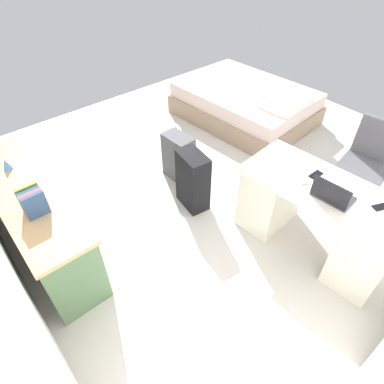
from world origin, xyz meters
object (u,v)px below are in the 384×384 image
object	(u,v)px
desk	(316,217)
cell_phone_near_laptop	(381,207)
credenza	(37,220)
bed	(246,104)
cell_phone_by_mouse	(316,175)
suitcase_spare_grey	(178,157)
laptop	(332,195)
figurine_small	(6,165)
suitcase_black	(193,181)
office_chair	(363,169)
computer_mouse	(305,181)

from	to	relation	value
desk	cell_phone_near_laptop	world-z (taller)	cell_phone_near_laptop
desk	credenza	distance (m)	2.56
bed	cell_phone_by_mouse	world-z (taller)	cell_phone_by_mouse
suitcase_spare_grey	laptop	bearing A→B (deg)	-175.66
desk	figurine_small	bearing A→B (deg)	44.94
figurine_small	laptop	bearing A→B (deg)	-137.86
bed	suitcase_spare_grey	world-z (taller)	bed
credenza	cell_phone_by_mouse	distance (m)	2.54
desk	bed	bearing A→B (deg)	-32.21
credenza	suitcase_black	size ratio (longest dim) A/B	2.72
laptop	figurine_small	bearing A→B (deg)	42.14
suitcase_black	cell_phone_near_laptop	bearing A→B (deg)	-150.05
laptop	figurine_small	size ratio (longest dim) A/B	2.98
credenza	suitcase_spare_grey	xyz separation A→B (m)	(0.02, -1.66, -0.09)
office_chair	computer_mouse	bearing A→B (deg)	84.61
bed	laptop	bearing A→B (deg)	147.10
credenza	suitcase_spare_grey	bearing A→B (deg)	-89.35
bed	computer_mouse	xyz separation A→B (m)	(-1.92, 1.39, 0.51)
suitcase_black	cell_phone_by_mouse	bearing A→B (deg)	-142.05
suitcase_spare_grey	laptop	world-z (taller)	laptop
bed	cell_phone_near_laptop	distance (m)	2.81
bed	suitcase_spare_grey	xyz separation A→B (m)	(-0.45, 1.64, 0.04)
bed	laptop	xyz separation A→B (m)	(-2.18, 1.41, 0.54)
bed	figurine_small	world-z (taller)	figurine_small
desk	figurine_small	world-z (taller)	figurine_small
office_chair	credenza	world-z (taller)	office_chair
suitcase_spare_grey	computer_mouse	xyz separation A→B (m)	(-1.47, -0.24, 0.47)
desk	cell_phone_near_laptop	distance (m)	0.56
cell_phone_by_mouse	suitcase_black	bearing A→B (deg)	30.99
figurine_small	cell_phone_by_mouse	bearing A→B (deg)	-131.56
office_chair	figurine_small	world-z (taller)	office_chair
desk	suitcase_spare_grey	bearing A→B (deg)	11.03
suitcase_black	cell_phone_by_mouse	size ratio (longest dim) A/B	4.87
bed	cell_phone_near_laptop	world-z (taller)	cell_phone_near_laptop
desk	suitcase_spare_grey	size ratio (longest dim) A/B	2.60
desk	office_chair	size ratio (longest dim) A/B	1.59
suitcase_spare_grey	figurine_small	size ratio (longest dim) A/B	5.21
office_chair	bed	xyz separation A→B (m)	(2.02, -0.38, -0.18)
cell_phone_by_mouse	bed	bearing A→B (deg)	-31.43
cell_phone_near_laptop	cell_phone_by_mouse	distance (m)	0.57
computer_mouse	cell_phone_near_laptop	bearing A→B (deg)	-165.11
office_chair	suitcase_black	world-z (taller)	office_chair
suitcase_spare_grey	desk	bearing A→B (deg)	-171.91
suitcase_spare_grey	cell_phone_near_laptop	xyz separation A→B (m)	(-2.04, -0.45, 0.46)
suitcase_spare_grey	laptop	xyz separation A→B (m)	(-1.74, -0.22, 0.50)
credenza	cell_phone_by_mouse	world-z (taller)	cell_phone_by_mouse
laptop	suitcase_spare_grey	bearing A→B (deg)	7.28
suitcase_spare_grey	figurine_small	bearing A→B (deg)	75.37
cell_phone_by_mouse	figurine_small	world-z (taller)	figurine_small
office_chair	cell_phone_by_mouse	world-z (taller)	office_chair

